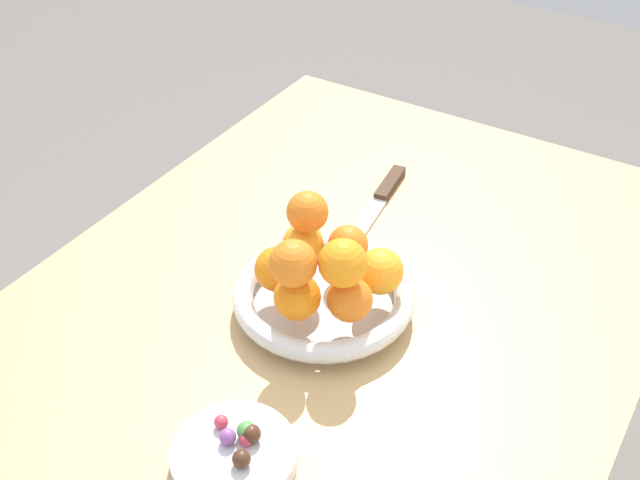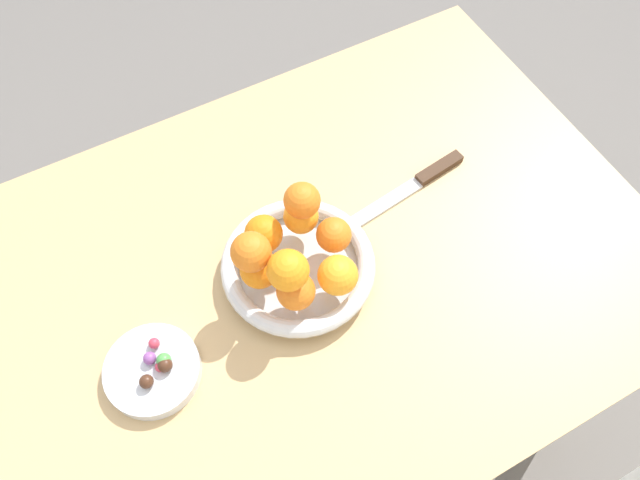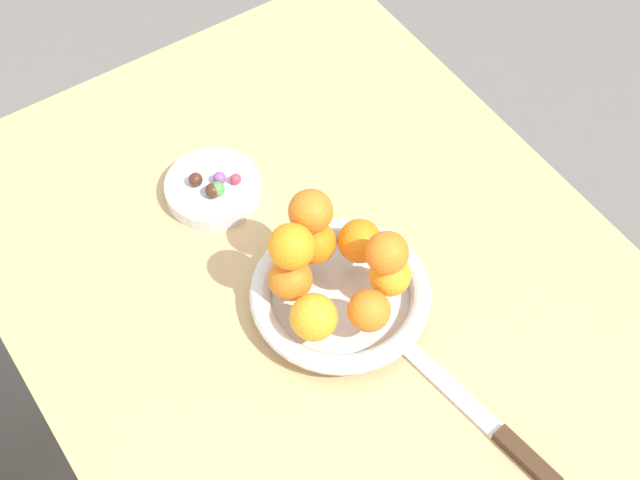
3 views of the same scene
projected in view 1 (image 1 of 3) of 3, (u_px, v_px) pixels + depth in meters
The scene contains 19 objects.
dining_table at pixel (325, 356), 1.08m from camera, with size 1.10×0.76×0.74m.
fruit_bowl at pixel (326, 299), 1.01m from camera, with size 0.23×0.23×0.04m.
candy_dish at pixel (234, 456), 0.83m from camera, with size 0.13×0.13×0.02m, color silver.
orange_0 at pixel (277, 269), 0.98m from camera, with size 0.06×0.06×0.06m, color orange.
orange_1 at pixel (299, 298), 0.94m from camera, with size 0.06×0.06×0.06m, color orange.
orange_2 at pixel (350, 299), 0.94m from camera, with size 0.05×0.05×0.05m, color orange.
orange_3 at pixel (380, 271), 0.97m from camera, with size 0.06×0.06×0.06m, color orange.
orange_4 at pixel (351, 246), 1.02m from camera, with size 0.05×0.05×0.05m, color orange.
orange_5 at pixel (303, 243), 1.02m from camera, with size 0.05×0.05×0.05m, color orange.
orange_6 at pixel (293, 263), 0.90m from camera, with size 0.06×0.06×0.06m, color orange.
orange_7 at pixel (307, 212), 0.99m from camera, with size 0.05×0.05×0.05m, color orange.
orange_8 at pixel (343, 263), 0.90m from camera, with size 0.06×0.06×0.06m, color orange.
candy_ball_0 at pixel (228, 437), 0.82m from camera, with size 0.02×0.02×0.02m, color #8C4C99.
candy_ball_1 at pixel (247, 430), 0.83m from camera, with size 0.02×0.02×0.02m, color #4C9947.
candy_ball_2 at pixel (241, 459), 0.80m from camera, with size 0.02×0.02×0.02m, color #472819.
candy_ball_3 at pixel (221, 422), 0.84m from camera, with size 0.02×0.02×0.02m, color #C6384C.
candy_ball_4 at pixel (246, 440), 0.82m from camera, with size 0.01×0.01×0.01m, color #C6384C.
candy_ball_5 at pixel (251, 434), 0.82m from camera, with size 0.02×0.02×0.02m, color #472819.
knife at pixel (376, 206), 1.20m from camera, with size 0.26×0.05×0.01m.
Camera 1 is at (0.65, 0.39, 1.43)m, focal length 45.00 mm.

